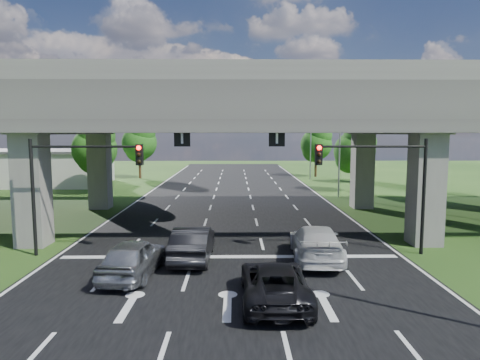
{
  "coord_description": "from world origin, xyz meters",
  "views": [
    {
      "loc": [
        0.29,
        -17.64,
        6.27
      ],
      "look_at": [
        0.6,
        9.31,
        3.32
      ],
      "focal_mm": 32.0,
      "sensor_mm": 36.0,
      "label": 1
    }
  ],
  "objects_px": {
    "car_silver": "(133,258)",
    "car_trailing": "(275,283)",
    "signal_left": "(75,175)",
    "streetlight_beyond": "(308,136)",
    "signal_right": "(383,174)",
    "car_dark": "(193,243)",
    "streetlight_far": "(336,138)",
    "car_white": "(316,243)"
  },
  "relations": [
    {
      "from": "signal_left",
      "to": "car_silver",
      "type": "distance_m",
      "value": 5.97
    },
    {
      "from": "car_dark",
      "to": "car_white",
      "type": "relative_size",
      "value": 0.87
    },
    {
      "from": "car_dark",
      "to": "car_trailing",
      "type": "bearing_deg",
      "value": 125.23
    },
    {
      "from": "signal_left",
      "to": "car_trailing",
      "type": "distance_m",
      "value": 11.95
    },
    {
      "from": "signal_left",
      "to": "car_trailing",
      "type": "bearing_deg",
      "value": -33.24
    },
    {
      "from": "streetlight_far",
      "to": "car_dark",
      "type": "height_order",
      "value": "streetlight_far"
    },
    {
      "from": "car_white",
      "to": "car_trailing",
      "type": "relative_size",
      "value": 1.11
    },
    {
      "from": "streetlight_beyond",
      "to": "car_dark",
      "type": "height_order",
      "value": "streetlight_beyond"
    },
    {
      "from": "car_silver",
      "to": "car_dark",
      "type": "bearing_deg",
      "value": -128.77
    },
    {
      "from": "car_silver",
      "to": "car_trailing",
      "type": "relative_size",
      "value": 0.93
    },
    {
      "from": "streetlight_beyond",
      "to": "car_dark",
      "type": "distance_m",
      "value": 39.18
    },
    {
      "from": "car_silver",
      "to": "signal_left",
      "type": "bearing_deg",
      "value": -36.77
    },
    {
      "from": "signal_right",
      "to": "streetlight_far",
      "type": "xyz_separation_m",
      "value": [
        2.27,
        20.06,
        1.66
      ]
    },
    {
      "from": "streetlight_far",
      "to": "car_dark",
      "type": "xyz_separation_m",
      "value": [
        -11.9,
        -21.0,
        -4.98
      ]
    },
    {
      "from": "signal_right",
      "to": "car_dark",
      "type": "distance_m",
      "value": 10.22
    },
    {
      "from": "car_white",
      "to": "car_silver",
      "type": "bearing_deg",
      "value": 20.01
    },
    {
      "from": "car_white",
      "to": "streetlight_far",
      "type": "bearing_deg",
      "value": -101.34
    },
    {
      "from": "signal_right",
      "to": "car_silver",
      "type": "xyz_separation_m",
      "value": [
        -11.99,
        -3.35,
        -3.33
      ]
    },
    {
      "from": "streetlight_beyond",
      "to": "signal_right",
      "type": "bearing_deg",
      "value": -93.61
    },
    {
      "from": "car_silver",
      "to": "car_dark",
      "type": "relative_size",
      "value": 0.96
    },
    {
      "from": "car_trailing",
      "to": "car_silver",
      "type": "bearing_deg",
      "value": -26.14
    },
    {
      "from": "streetlight_beyond",
      "to": "car_white",
      "type": "relative_size",
      "value": 1.72
    },
    {
      "from": "signal_left",
      "to": "streetlight_beyond",
      "type": "distance_m",
      "value": 40.3
    },
    {
      "from": "signal_right",
      "to": "car_dark",
      "type": "height_order",
      "value": "signal_right"
    },
    {
      "from": "signal_right",
      "to": "streetlight_beyond",
      "type": "relative_size",
      "value": 0.6
    },
    {
      "from": "signal_left",
      "to": "car_dark",
      "type": "distance_m",
      "value": 6.94
    },
    {
      "from": "car_silver",
      "to": "car_white",
      "type": "height_order",
      "value": "car_white"
    },
    {
      "from": "streetlight_beyond",
      "to": "car_silver",
      "type": "relative_size",
      "value": 2.05
    },
    {
      "from": "signal_right",
      "to": "streetlight_beyond",
      "type": "distance_m",
      "value": 36.17
    },
    {
      "from": "signal_left",
      "to": "car_trailing",
      "type": "xyz_separation_m",
      "value": [
        9.57,
        -6.27,
        -3.43
      ]
    },
    {
      "from": "streetlight_far",
      "to": "car_silver",
      "type": "height_order",
      "value": "streetlight_far"
    },
    {
      "from": "streetlight_beyond",
      "to": "car_white",
      "type": "height_order",
      "value": "streetlight_beyond"
    },
    {
      "from": "streetlight_beyond",
      "to": "car_trailing",
      "type": "xyz_separation_m",
      "value": [
        -8.35,
        -42.33,
        -5.09
      ]
    },
    {
      "from": "car_white",
      "to": "signal_right",
      "type": "bearing_deg",
      "value": -160.94
    },
    {
      "from": "car_silver",
      "to": "car_white",
      "type": "bearing_deg",
      "value": -158.42
    },
    {
      "from": "car_trailing",
      "to": "car_white",
      "type": "bearing_deg",
      "value": -115.33
    },
    {
      "from": "streetlight_beyond",
      "to": "signal_left",
      "type": "bearing_deg",
      "value": -116.43
    },
    {
      "from": "streetlight_far",
      "to": "car_dark",
      "type": "bearing_deg",
      "value": -119.53
    },
    {
      "from": "car_silver",
      "to": "car_dark",
      "type": "height_order",
      "value": "car_dark"
    },
    {
      "from": "streetlight_far",
      "to": "car_trailing",
      "type": "height_order",
      "value": "streetlight_far"
    },
    {
      "from": "car_silver",
      "to": "car_trailing",
      "type": "xyz_separation_m",
      "value": [
        5.91,
        -2.92,
        -0.1
      ]
    },
    {
      "from": "streetlight_far",
      "to": "car_white",
      "type": "bearing_deg",
      "value": -105.45
    }
  ]
}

